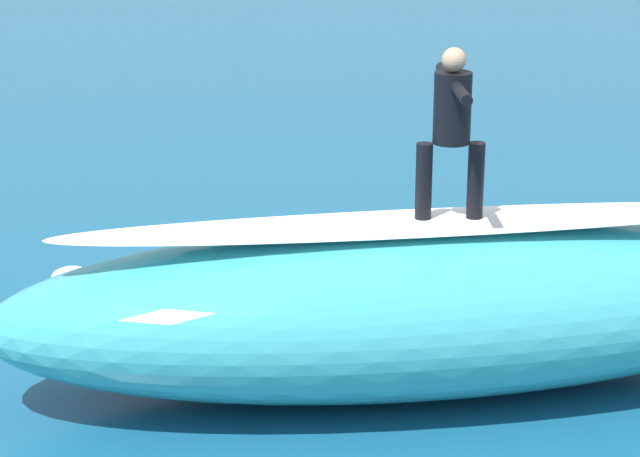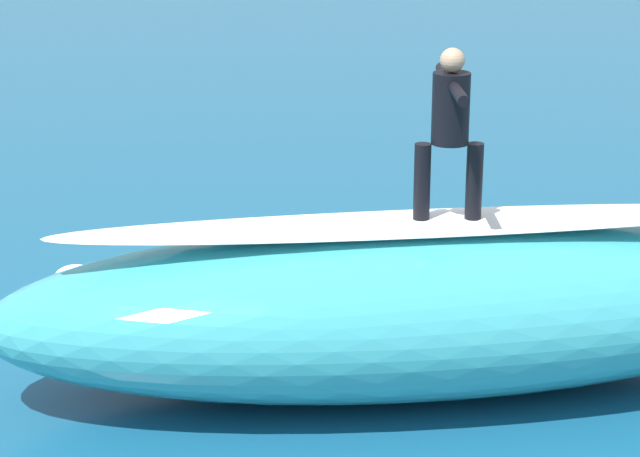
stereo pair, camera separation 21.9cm
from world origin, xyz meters
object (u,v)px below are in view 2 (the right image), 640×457
at_px(surfboard_riding, 447,223).
at_px(surfer_riding, 450,121).
at_px(surfboard_paddling, 215,306).
at_px(surfer_paddling, 218,296).

xyz_separation_m(surfboard_riding, surfer_riding, (0.00, -0.00, 1.03)).
distance_m(surfboard_riding, surfer_riding, 1.03).
bearing_deg(surfer_riding, surfboard_riding, 111.30).
height_order(surfboard_riding, surfer_riding, surfer_riding).
xyz_separation_m(surfer_riding, surfboard_paddling, (1.52, -2.83, -2.73)).
relative_size(surfboard_riding, surfer_riding, 1.20).
distance_m(surfboard_riding, surfboard_paddling, 3.64).
height_order(surfboard_paddling, surfer_paddling, surfer_paddling).
bearing_deg(surfer_paddling, surfboard_paddling, 0.00).
relative_size(surfboard_riding, surfer_paddling, 1.20).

